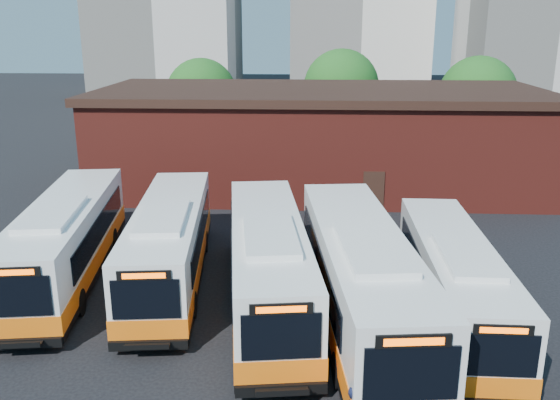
# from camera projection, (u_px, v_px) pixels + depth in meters

# --- Properties ---
(ground) EXTENTS (220.00, 220.00, 0.00)m
(ground) POSITION_uv_depth(u_px,v_px,m) (325.00, 332.00, 20.84)
(ground) COLOR black
(bus_farwest) EXTENTS (4.35, 13.02, 3.49)m
(bus_farwest) POSITION_uv_depth(u_px,v_px,m) (67.00, 243.00, 24.78)
(bus_farwest) COLOR white
(bus_farwest) RESTS_ON ground
(bus_west) EXTENTS (3.86, 12.66, 3.40)m
(bus_west) POSITION_uv_depth(u_px,v_px,m) (170.00, 246.00, 24.57)
(bus_west) COLOR white
(bus_west) RESTS_ON ground
(bus_midwest) EXTENTS (4.29, 13.09, 3.51)m
(bus_midwest) POSITION_uv_depth(u_px,v_px,m) (268.00, 266.00, 22.39)
(bus_midwest) COLOR white
(bus_midwest) RESTS_ON ground
(bus_mideast) EXTENTS (4.21, 13.84, 3.72)m
(bus_mideast) POSITION_uv_depth(u_px,v_px,m) (361.00, 282.00, 20.81)
(bus_mideast) COLOR white
(bus_mideast) RESTS_ON ground
(bus_east) EXTENTS (2.56, 11.67, 3.17)m
(bus_east) POSITION_uv_depth(u_px,v_px,m) (454.00, 284.00, 21.27)
(bus_east) COLOR white
(bus_east) RESTS_ON ground
(depot_building) EXTENTS (28.60, 12.60, 6.40)m
(depot_building) POSITION_uv_depth(u_px,v_px,m) (320.00, 137.00, 39.04)
(depot_building) COLOR maroon
(depot_building) RESTS_ON ground
(tree_west) EXTENTS (6.00, 6.00, 7.65)m
(tree_west) POSITION_uv_depth(u_px,v_px,m) (202.00, 94.00, 50.62)
(tree_west) COLOR #382314
(tree_west) RESTS_ON ground
(tree_mid) EXTENTS (6.56, 6.56, 8.36)m
(tree_mid) POSITION_uv_depth(u_px,v_px,m) (341.00, 87.00, 51.81)
(tree_mid) COLOR #382314
(tree_mid) RESTS_ON ground
(tree_east) EXTENTS (6.24, 6.24, 7.96)m
(tree_east) POSITION_uv_depth(u_px,v_px,m) (478.00, 94.00, 48.47)
(tree_east) COLOR #382314
(tree_east) RESTS_ON ground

